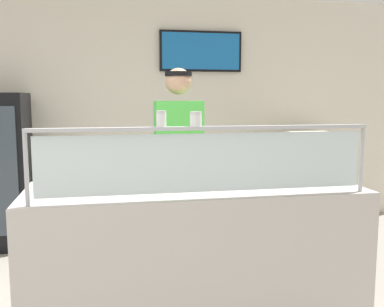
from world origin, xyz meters
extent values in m
plane|color=gray|center=(1.08, 1.00, 0.00)|extent=(12.00, 12.00, 0.00)
cube|color=silver|center=(1.08, 2.80, 1.35)|extent=(6.55, 0.08, 2.70)
cube|color=black|center=(1.62, 2.73, 2.06)|extent=(0.97, 0.04, 0.47)
cube|color=#1966B2|center=(1.62, 2.71, 2.06)|extent=(0.92, 0.01, 0.42)
cube|color=#BCB7B2|center=(1.08, 0.39, 0.47)|extent=(2.15, 0.78, 0.95)
cylinder|color=#B2B5BC|center=(0.10, 0.06, 1.16)|extent=(0.02, 0.02, 0.42)
cylinder|color=#B2B5BC|center=(2.05, 0.06, 1.16)|extent=(0.02, 0.02, 0.42)
cube|color=silver|center=(1.08, 0.06, 1.16)|extent=(1.89, 0.01, 0.34)
cube|color=#B2B5BC|center=(1.08, 0.06, 1.36)|extent=(1.95, 0.06, 0.02)
cylinder|color=#9EA0A8|center=(1.10, 0.50, 0.96)|extent=(0.52, 0.52, 0.01)
cylinder|color=tan|center=(1.10, 0.50, 0.97)|extent=(0.49, 0.49, 0.02)
cylinder|color=#D65B2D|center=(1.10, 0.50, 0.98)|extent=(0.44, 0.44, 0.01)
cube|color=#ADAFB7|center=(1.09, 0.48, 0.99)|extent=(0.12, 0.29, 0.01)
cylinder|color=white|center=(0.82, 0.06, 1.40)|extent=(0.06, 0.06, 0.07)
cylinder|color=white|center=(0.82, 0.06, 1.39)|extent=(0.05, 0.05, 0.05)
cylinder|color=silver|center=(0.82, 0.06, 1.45)|extent=(0.05, 0.05, 0.02)
cylinder|color=white|center=(1.01, 0.06, 1.40)|extent=(0.07, 0.07, 0.07)
cylinder|color=red|center=(1.01, 0.06, 1.39)|extent=(0.06, 0.06, 0.04)
cylinder|color=silver|center=(1.01, 0.06, 1.44)|extent=(0.06, 0.06, 0.02)
cylinder|color=#23232D|center=(0.98, 1.13, 0.47)|extent=(0.13, 0.13, 0.95)
cylinder|color=#23232D|center=(1.20, 1.13, 0.47)|extent=(0.13, 0.13, 0.95)
cube|color=#4CD14C|center=(1.09, 1.13, 1.23)|extent=(0.38, 0.21, 0.55)
sphere|color=tan|center=(1.09, 1.13, 1.66)|extent=(0.21, 0.21, 0.21)
cylinder|color=black|center=(1.09, 1.13, 1.71)|extent=(0.21, 0.21, 0.04)
cylinder|color=tan|center=(1.27, 0.91, 1.13)|extent=(0.08, 0.34, 0.08)
cylinder|color=green|center=(-0.43, 2.16, 0.87)|extent=(0.06, 0.06, 0.20)
cube|color=#B7BABF|center=(2.85, 2.31, 0.45)|extent=(0.70, 0.55, 0.91)
cube|color=silver|center=(2.84, 2.31, 0.93)|extent=(0.50, 0.50, 0.04)
cube|color=silver|center=(2.86, 2.31, 0.98)|extent=(0.50, 0.50, 0.04)
cube|color=silver|center=(2.84, 2.31, 1.02)|extent=(0.50, 0.50, 0.04)
cube|color=silver|center=(2.86, 2.31, 1.07)|extent=(0.49, 0.49, 0.04)
cube|color=silver|center=(2.85, 2.31, 1.11)|extent=(0.48, 0.48, 0.04)
camera|label=1|loc=(0.52, -2.33, 1.53)|focal=40.72mm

